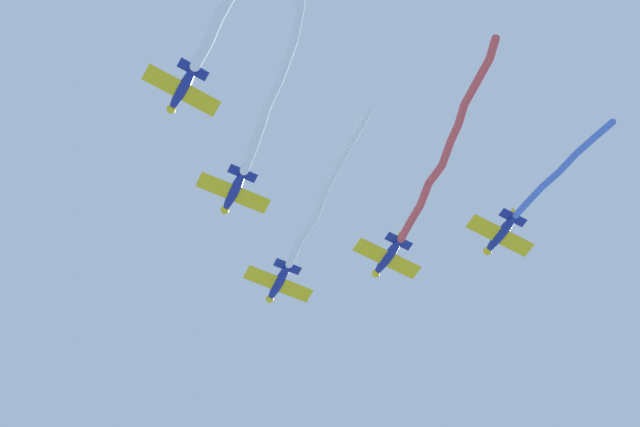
# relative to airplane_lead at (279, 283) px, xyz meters

# --- Properties ---
(airplane_lead) EXTENTS (5.66, 7.45, 1.84)m
(airplane_lead) POSITION_rel_airplane_lead_xyz_m (0.00, 0.00, 0.00)
(airplane_lead) COLOR navy
(smoke_trail_lead) EXTENTS (18.48, 5.25, 1.81)m
(smoke_trail_lead) POSITION_rel_airplane_lead_xyz_m (-11.39, 2.93, 0.21)
(smoke_trail_lead) COLOR white
(airplane_left_wing) EXTENTS (5.66, 7.45, 1.84)m
(airplane_left_wing) POSITION_rel_airplane_lead_xyz_m (-5.86, 10.00, 0.00)
(airplane_left_wing) COLOR navy
(smoke_trail_left_wing) EXTENTS (20.86, 9.30, 2.96)m
(smoke_trail_left_wing) POSITION_rel_airplane_lead_xyz_m (-18.70, 14.34, -1.12)
(smoke_trail_left_wing) COLOR white
(airplane_right_wing) EXTENTS (5.61, 7.43, 1.84)m
(airplane_right_wing) POSITION_rel_airplane_lead_xyz_m (-9.33, -6.87, 0.30)
(airplane_right_wing) COLOR navy
(smoke_trail_right_wing) EXTENTS (21.57, 7.46, 2.78)m
(smoke_trail_right_wing) POSITION_rel_airplane_lead_xyz_m (-22.36, -3.46, 1.58)
(smoke_trail_right_wing) COLOR #DB4C4C
(airplane_slot) EXTENTS (5.58, 7.41, 1.84)m
(airplane_slot) POSITION_rel_airplane_lead_xyz_m (-11.72, 20.01, -0.30)
(airplane_slot) COLOR navy
(airplane_trail) EXTENTS (5.61, 7.43, 1.84)m
(airplane_trail) POSITION_rel_airplane_lead_xyz_m (-18.65, -13.75, 0.00)
(airplane_trail) COLOR navy
(smoke_trail_trail) EXTENTS (13.50, 1.24, 1.16)m
(smoke_trail_trail) POSITION_rel_airplane_lead_xyz_m (-27.61, -12.90, -0.37)
(smoke_trail_trail) COLOR #4C75DB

